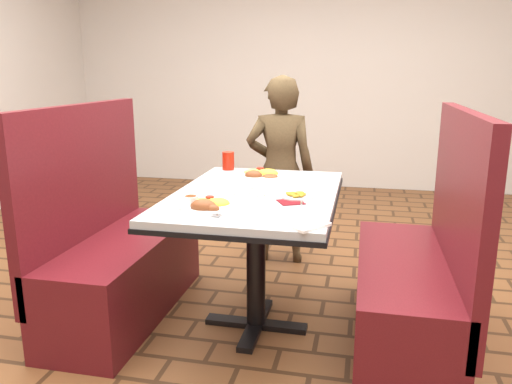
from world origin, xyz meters
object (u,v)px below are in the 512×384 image
booth_bench_right (414,283)px  far_dinner_plate (261,173)px  dining_table (256,210)px  red_tumbler (228,161)px  plantain_plate (297,196)px  booth_bench_left (117,258)px  diner_person (280,171)px  near_dinner_plate (208,202)px

booth_bench_right → far_dinner_plate: 1.02m
dining_table → red_tumbler: red_tumbler is taller
far_dinner_plate → plantain_plate: 0.50m
booth_bench_left → diner_person: size_ratio=0.91×
far_dinner_plate → plantain_plate: bearing=-58.2°
plantain_plate → red_tumbler: red_tumbler is taller
near_dinner_plate → red_tumbler: bearing=99.7°
booth_bench_right → diner_person: bearing=129.8°
dining_table → plantain_plate: bearing=-17.9°
dining_table → booth_bench_right: 0.86m
diner_person → dining_table: bearing=85.7°
near_dinner_plate → red_tumbler: 0.91m
far_dinner_plate → red_tumbler: red_tumbler is taller
dining_table → near_dinner_plate: near_dinner_plate is taller
booth_bench_right → near_dinner_plate: booth_bench_right is taller
red_tumbler → diner_person: bearing=62.5°
near_dinner_plate → far_dinner_plate: size_ratio=0.89×
near_dinner_plate → booth_bench_left: bearing=151.8°
booth_bench_left → diner_person: 1.30m
red_tumbler → plantain_plate: bearing=-50.1°
booth_bench_right → plantain_plate: size_ratio=7.36×
dining_table → plantain_plate: (0.22, -0.07, 0.11)m
dining_table → near_dinner_plate: (-0.14, -0.35, 0.12)m
booth_bench_left → near_dinner_plate: 0.87m
booth_bench_right → plantain_plate: 0.73m
diner_person → far_dinner_plate: 0.67m
booth_bench_left → red_tumbler: (0.50, 0.54, 0.48)m
booth_bench_left → booth_bench_right: bearing=0.0°
booth_bench_left → near_dinner_plate: bearing=-28.2°
dining_table → red_tumbler: (-0.29, 0.54, 0.15)m
dining_table → diner_person: (-0.05, 1.01, 0.01)m
booth_bench_right → diner_person: diner_person is taller
plantain_plate → near_dinner_plate: bearing=-141.8°
booth_bench_left → red_tumbler: 0.88m
plantain_plate → red_tumbler: 0.80m
dining_table → far_dinner_plate: (-0.05, 0.35, 0.12)m
booth_bench_left → plantain_plate: bearing=-3.9°
booth_bench_left → red_tumbler: size_ratio=10.90×
diner_person → red_tumbler: (-0.25, -0.47, 0.14)m
booth_bench_right → booth_bench_left: bearing=180.0°
diner_person → plantain_plate: diner_person is taller
far_dinner_plate → booth_bench_left: bearing=-154.9°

